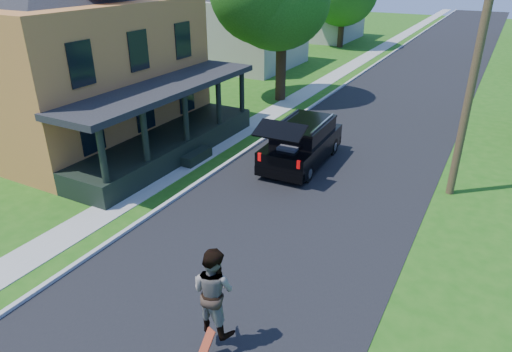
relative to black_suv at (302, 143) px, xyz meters
The scene contains 11 objects.
ground 8.13m from the black_suv, 80.02° to the right, with size 140.00×140.00×0.00m, color #1F5811.
street 12.16m from the black_suv, 83.37° to the left, with size 8.00×120.00×0.02m, color black.
curb 12.37m from the black_suv, 102.41° to the left, with size 0.15×120.00×0.12m, color #ABABA5.
sidewalk 12.79m from the black_suv, 109.22° to the left, with size 1.30×120.00×0.03m, color #979890.
front_walk 8.38m from the black_suv, 166.44° to the right, with size 6.50×1.20×0.03m, color #979890.
main_house 12.24m from the black_suv, behind, with size 15.56×15.56×10.10m.
neighbor_house_mid 20.36m from the black_suv, 127.02° to the left, with size 12.78×12.78×8.30m.
black_suv is the anchor object (origin of this frame).
skateboarder 10.38m from the black_suv, 76.93° to the right, with size 1.07×0.88×2.06m.
skateboard 10.85m from the black_suv, 77.21° to the right, with size 0.37×0.39×0.78m.
utility_pole_near 6.84m from the black_suv, ahead, with size 1.64×0.66×8.47m.
Camera 1 is at (5.39, -8.40, 7.78)m, focal length 32.00 mm.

